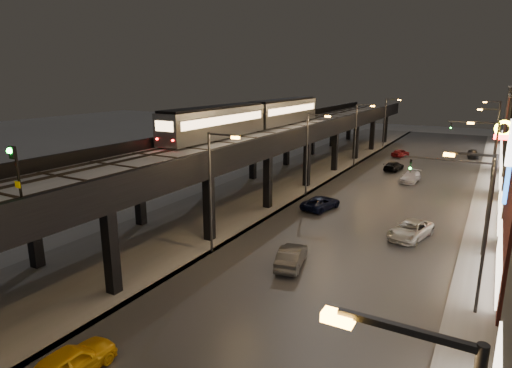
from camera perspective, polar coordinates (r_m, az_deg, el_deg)
The scene contains 29 objects.
ground at distance 23.98m, azimuth -23.61°, elevation -19.41°, with size 220.00×220.00×0.00m, color silver.
road_surface at distance 49.01m, azimuth 17.34°, elevation -1.59°, with size 17.00×120.00×0.06m, color #46474D.
sidewalk_right at distance 48.12m, azimuth 29.04°, elevation -3.00°, with size 4.00×120.00×0.14m, color #9FA1A8.
under_viaduct_pavement at distance 53.24m, azimuth 3.04°, elevation 0.27°, with size 11.00×120.00×0.06m, color #9FA1A8.
elevated_viaduct at distance 49.39m, azimuth 1.49°, elevation 5.81°, with size 9.00×100.00×6.30m.
viaduct_trackbed at distance 49.40m, azimuth 1.56°, elevation 6.71°, with size 8.40×100.00×0.32m.
viaduct_parapet_streetside at distance 47.52m, azimuth 6.27°, elevation 6.90°, with size 0.30×100.00×1.10m, color black.
viaduct_parapet_far at distance 51.52m, azimuth -2.74°, elevation 7.52°, with size 0.30×100.00×1.10m, color black.
streetlight_left_1 at distance 30.79m, azimuth -5.73°, elevation -0.12°, with size 2.57×0.28×9.00m.
streetlight_right_1 at distance 25.54m, azimuth 27.85°, elevation -4.76°, with size 2.56×0.28×9.00m.
streetlight_left_2 at distance 46.37m, azimuth 7.12°, elevation 4.67°, with size 2.57×0.28×9.00m.
streetlight_right_2 at distance 43.06m, azimuth 28.74°, elevation 2.30°, with size 2.56×0.28×9.00m.
streetlight_left_3 at distance 63.25m, azimuth 13.38°, elevation 6.92°, with size 2.57×0.28×9.00m.
streetlight_right_3 at distance 60.87m, azimuth 29.11°, elevation 5.25°, with size 2.56×0.28×9.00m.
streetlight_left_4 at distance 80.61m, azimuth 17.00°, elevation 8.18°, with size 2.57×0.28×9.00m.
streetlight_right_4 at distance 78.76m, azimuth 29.32°, elevation 6.86°, with size 2.56×0.28×9.00m.
traffic_light_rig_a at distance 34.42m, azimuth 26.79°, elevation -1.34°, with size 6.10×0.34×7.00m.
traffic_light_rig_b at distance 63.94m, azimuth 28.28°, elevation 5.03°, with size 6.10×0.34×7.00m.
subway_train at distance 51.65m, azimuth -0.15°, elevation 9.08°, with size 2.70×32.40×3.22m.
rail_signal at distance 22.32m, azimuth -29.44°, elevation 2.11°, with size 0.36×0.44×3.13m.
car_taxi at distance 21.60m, azimuth -23.55°, elevation -21.14°, with size 1.70×4.24×1.44m, color yellow.
car_near_white at distance 29.95m, azimuth 4.75°, elevation -9.66°, with size 1.53×4.38×1.44m, color #3F4041.
car_mid_silver at distance 42.60m, azimuth 8.65°, elevation -2.57°, with size 2.15×4.67×1.30m, color black.
car_mid_dark at distance 62.45m, azimuth 17.88°, elevation 2.25°, with size 1.78×4.37×1.27m, color black.
car_far_white at distance 73.58m, azimuth 18.69°, elevation 3.91°, with size 1.51×3.75×1.28m, color maroon.
car_onc_dark at distance 36.89m, azimuth 19.87°, elevation -5.87°, with size 2.31×5.00×1.39m, color silver.
car_onc_white at distance 56.34m, azimuth 19.91°, elevation 0.85°, with size 1.79×4.41×1.28m, color white.
car_onc_red at distance 77.19m, azimuth 26.95°, elevation 3.58°, with size 1.55×3.86×1.32m, color black.
sign_mcdonalds at distance 43.57m, azimuth 30.75°, elevation 4.90°, with size 2.71×0.56×9.10m.
Camera 1 is at (16.77, -11.39, 12.80)m, focal length 30.00 mm.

